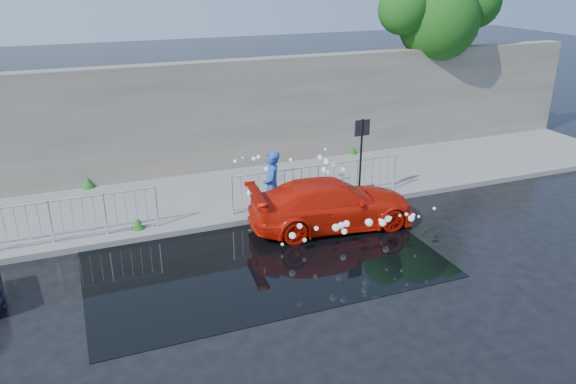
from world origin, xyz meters
The scene contains 13 objects.
ground centered at (0.00, 0.00, 0.00)m, with size 90.00×90.00×0.00m, color black.
pavement centered at (0.00, 5.00, 0.07)m, with size 30.00×4.00×0.15m, color slate.
curb centered at (0.00, 3.00, 0.08)m, with size 30.00×0.25×0.16m, color slate.
retaining_wall centered at (0.00, 7.20, 1.90)m, with size 30.00×0.60×3.50m, color #656055.
puddle centered at (0.50, 1.00, 0.01)m, with size 8.00×5.00×0.01m, color black.
sign_post centered at (4.20, 3.10, 1.72)m, with size 0.45×0.06×2.50m.
tree centered at (9.58, 7.41, 4.73)m, with size 4.85×2.94×6.17m.
railing_left centered at (-4.00, 3.35, 0.74)m, with size 5.05×0.05×1.10m.
railing_right centered at (3.00, 3.35, 0.74)m, with size 5.05×0.05×1.10m.
weeds centered at (-0.26, 4.41, 0.32)m, with size 12.17×3.93×0.42m.
water_spray centered at (2.76, 2.39, 0.68)m, with size 3.57×5.70×1.02m.
red_car centered at (2.81, 2.00, 0.63)m, with size 1.77×4.36×1.27m, color red.
person centered at (1.50, 3.00, 0.96)m, with size 0.70×0.46×1.91m, color #224FAB.
Camera 1 is at (-3.21, -10.05, 6.35)m, focal length 35.00 mm.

